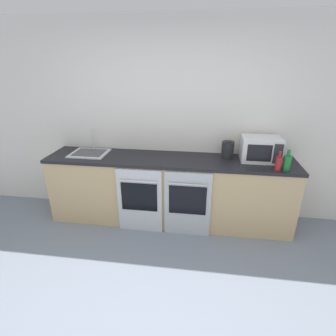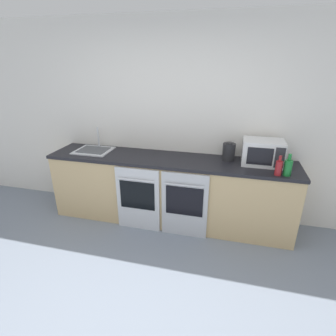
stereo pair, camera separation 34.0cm
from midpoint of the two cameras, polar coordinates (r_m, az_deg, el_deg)
ground_plane at (r=2.56m, az=-10.37°, el=-32.09°), size 16.00×16.00×0.00m
wall_back at (r=3.55m, az=-1.79°, el=9.85°), size 10.00×0.06×2.60m
counter_back at (r=3.53m, az=-2.51°, el=-4.84°), size 3.18×0.62×0.91m
oven_left at (r=3.35m, az=-9.12°, el=-7.14°), size 0.57×0.06×0.86m
oven_right at (r=3.23m, az=1.23°, el=-7.96°), size 0.57×0.06×0.86m
microwave at (r=3.37m, az=16.81°, el=3.93°), size 0.47×0.33×0.30m
bottle_red at (r=3.13m, az=20.13°, el=0.94°), size 0.07×0.07×0.22m
bottle_green at (r=3.17m, az=21.76°, el=1.09°), size 0.08×0.08×0.24m
kettle at (r=3.38m, az=10.06°, el=3.91°), size 0.16×0.16×0.23m
sink at (r=3.72m, az=-19.23°, el=3.16°), size 0.48×0.42×0.29m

